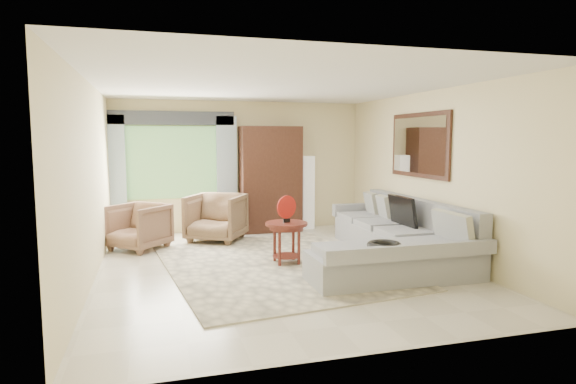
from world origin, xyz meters
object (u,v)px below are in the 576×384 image
object	(u,v)px
sectional_sofa	(395,243)
armchair_left	(138,227)
floor_lamp	(307,192)
potted_plant	(141,222)
tv_screen	(402,211)
coffee_table	(287,242)
armoire	(270,179)
armchair_right	(216,218)

from	to	relation	value
sectional_sofa	armchair_left	bearing A→B (deg)	153.46
floor_lamp	potted_plant	bearing A→B (deg)	-179.10
tv_screen	coffee_table	xyz separation A→B (m)	(-1.89, 0.02, -0.39)
sectional_sofa	armoire	distance (m)	3.24
armchair_left	armoire	distance (m)	2.81
coffee_table	armoire	distance (m)	2.73
potted_plant	sectional_sofa	bearing A→B (deg)	-37.80
armchair_left	armchair_right	bearing A→B (deg)	55.85
coffee_table	armchair_left	xyz separation A→B (m)	(-2.14, 1.59, 0.06)
coffee_table	armoire	xyz separation A→B (m)	(0.39, 2.61, 0.72)
potted_plant	armchair_left	bearing A→B (deg)	-90.97
armoire	floor_lamp	distance (m)	0.86
armchair_left	potted_plant	size ratio (longest dim) A/B	1.41
coffee_table	armchair_right	size ratio (longest dim) A/B	0.66
potted_plant	coffee_table	bearing A→B (deg)	-50.91
coffee_table	potted_plant	size ratio (longest dim) A/B	1.04
armchair_left	floor_lamp	size ratio (longest dim) A/B	0.57
floor_lamp	armchair_left	bearing A→B (deg)	-162.07
sectional_sofa	armoire	xyz separation A→B (m)	(-1.23, 2.90, 0.77)
tv_screen	coffee_table	distance (m)	1.93
tv_screen	coffee_table	bearing A→B (deg)	179.30
sectional_sofa	tv_screen	bearing A→B (deg)	45.06
floor_lamp	armchair_right	bearing A→B (deg)	-159.01
sectional_sofa	floor_lamp	xyz separation A→B (m)	(-0.43, 2.96, 0.47)
armchair_right	floor_lamp	distance (m)	2.15
potted_plant	armoire	world-z (taller)	armoire
sectional_sofa	potted_plant	size ratio (longest dim) A/B	5.74
coffee_table	floor_lamp	distance (m)	2.95
potted_plant	floor_lamp	bearing A→B (deg)	0.90
tv_screen	armoire	size ratio (longest dim) A/B	0.35
sectional_sofa	armchair_right	size ratio (longest dim) A/B	3.64
sectional_sofa	potted_plant	world-z (taller)	sectional_sofa
tv_screen	floor_lamp	world-z (taller)	floor_lamp
armchair_right	floor_lamp	size ratio (longest dim) A/B	0.63
potted_plant	tv_screen	bearing A→B (deg)	-33.32
armchair_right	sectional_sofa	bearing A→B (deg)	-12.88
potted_plant	armoire	bearing A→B (deg)	-0.18
armoire	floor_lamp	world-z (taller)	armoire
tv_screen	potted_plant	distance (m)	4.82
sectional_sofa	floor_lamp	bearing A→B (deg)	98.33
tv_screen	potted_plant	xyz separation A→B (m)	(-4.01, 2.64, -0.42)
coffee_table	tv_screen	bearing A→B (deg)	-0.70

